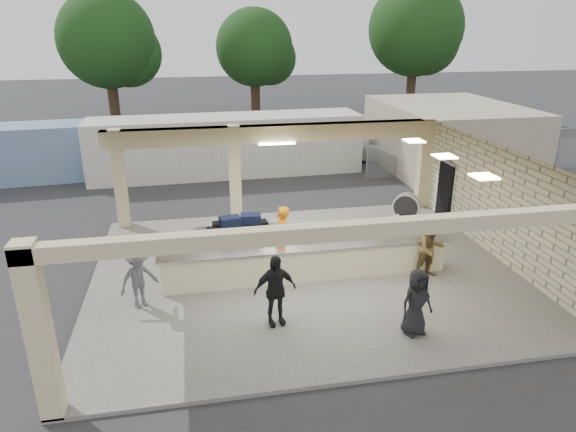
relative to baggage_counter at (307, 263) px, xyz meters
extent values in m
plane|color=#2D2D2F|center=(0.00, 0.50, -0.59)|extent=(120.00, 120.00, 0.00)
cube|color=#625F5B|center=(0.00, 0.50, -0.54)|extent=(12.00, 10.00, 0.10)
cube|color=beige|center=(0.00, 0.50, 2.91)|extent=(12.00, 10.00, 0.02)
cube|color=beige|center=(6.00, 0.50, 1.16)|extent=(0.02, 10.00, 3.50)
cube|color=black|center=(5.94, 3.70, 0.56)|extent=(0.10, 0.95, 2.10)
cube|color=beige|center=(0.00, 5.25, 2.61)|extent=(12.00, 0.50, 0.60)
cube|color=beige|center=(0.00, -4.35, 2.76)|extent=(12.00, 0.30, 0.30)
cube|color=beige|center=(-5.50, 5.25, 1.21)|extent=(0.40, 0.40, 3.50)
cube|color=beige|center=(-1.50, 5.25, 1.21)|extent=(0.40, 0.40, 3.50)
cube|color=beige|center=(5.80, 5.30, 1.21)|extent=(0.40, 0.40, 3.50)
cube|color=beige|center=(-5.80, -4.30, 1.21)|extent=(0.40, 0.40, 3.50)
cube|color=white|center=(0.00, 5.00, 2.29)|extent=(1.30, 0.12, 0.06)
cube|color=#FFEABF|center=(3.80, 2.00, 2.88)|extent=(0.55, 0.55, 0.04)
cube|color=#FFEABF|center=(3.80, 0.00, 2.88)|extent=(0.55, 0.55, 0.04)
cube|color=#FFEABF|center=(3.80, -2.00, 2.88)|extent=(0.55, 0.55, 0.04)
cube|color=beige|center=(0.00, 0.00, -0.04)|extent=(8.00, 0.50, 0.90)
cube|color=#B7B7BC|center=(0.00, 0.00, 0.46)|extent=(8.20, 0.58, 0.06)
cube|color=silver|center=(-1.81, 1.37, 0.13)|extent=(2.59, 1.57, 0.12)
cylinder|color=black|center=(-2.84, 0.82, -0.28)|extent=(0.13, 0.41, 0.41)
cylinder|color=black|center=(-2.83, 1.95, -0.28)|extent=(0.13, 0.41, 0.41)
cylinder|color=black|center=(-0.78, 0.80, -0.28)|extent=(0.13, 0.41, 0.41)
cylinder|color=black|center=(-0.77, 1.93, -0.28)|extent=(0.13, 0.41, 0.41)
cube|color=silver|center=(-1.80, 2.14, 0.34)|extent=(2.57, 0.07, 0.31)
cube|color=silver|center=(-1.81, 0.60, 0.34)|extent=(2.57, 0.07, 0.31)
cube|color=black|center=(-2.63, 1.07, 0.33)|extent=(0.60, 0.40, 0.27)
cube|color=black|center=(-1.91, 1.06, 0.33)|extent=(0.60, 0.40, 0.27)
cube|color=black|center=(-1.19, 1.06, 0.33)|extent=(0.60, 0.40, 0.27)
cube|color=black|center=(-2.63, 1.69, 0.33)|extent=(0.60, 0.40, 0.27)
cube|color=black|center=(-1.91, 1.68, 0.33)|extent=(0.60, 0.40, 0.27)
cube|color=black|center=(-1.19, 1.68, 0.33)|extent=(0.60, 0.40, 0.27)
cube|color=black|center=(-2.43, 1.17, 0.60)|extent=(0.60, 0.40, 0.27)
cube|color=black|center=(-1.71, 1.37, 0.60)|extent=(0.60, 0.40, 0.27)
cube|color=black|center=(-1.19, 1.57, 0.60)|extent=(0.60, 0.40, 0.27)
cube|color=black|center=(-2.22, 1.68, 0.60)|extent=(0.60, 0.40, 0.27)
cube|color=black|center=(-2.01, 1.37, 0.88)|extent=(0.60, 0.40, 0.27)
cube|color=black|center=(-1.40, 1.47, 0.88)|extent=(0.60, 0.40, 0.27)
cube|color=#590F0C|center=(-2.74, 0.97, 0.33)|extent=(0.60, 0.40, 0.27)
cube|color=black|center=(-0.88, 1.67, 0.33)|extent=(0.60, 0.40, 0.27)
cube|color=black|center=(-1.80, 1.78, 0.60)|extent=(0.60, 0.40, 0.27)
cylinder|color=silver|center=(4.49, 3.67, 0.11)|extent=(0.99, 0.81, 0.97)
cylinder|color=black|center=(4.49, 3.67, 0.11)|extent=(0.92, 0.78, 0.86)
cube|color=silver|center=(4.17, 3.67, -0.32)|extent=(0.06, 0.54, 0.32)
cube|color=silver|center=(4.82, 3.67, -0.32)|extent=(0.06, 0.54, 0.32)
imported|color=orange|center=(-0.60, 0.80, 0.48)|extent=(0.63, 0.80, 1.92)
imported|color=brown|center=(3.42, -0.50, 0.37)|extent=(0.86, 0.45, 1.71)
imported|color=black|center=(-1.27, -2.09, 0.41)|extent=(1.10, 0.56, 1.79)
imported|color=#535459|center=(-4.50, -0.67, 0.30)|extent=(1.06, 0.84, 1.58)
imported|color=black|center=(1.84, -3.10, 0.32)|extent=(0.84, 0.49, 1.62)
imported|color=silver|center=(7.11, 12.66, 0.12)|extent=(5.47, 4.14, 1.41)
imported|color=silver|center=(10.28, 14.67, 0.20)|extent=(5.32, 3.22, 1.58)
imported|color=black|center=(4.59, 16.33, 0.09)|extent=(4.07, 3.66, 1.36)
cube|color=white|center=(-1.30, 11.68, 0.80)|extent=(12.88, 2.97, 2.77)
cylinder|color=gray|center=(5.00, 9.50, 0.41)|extent=(0.06, 0.06, 2.00)
cylinder|color=gray|center=(7.00, 9.50, 0.41)|extent=(0.06, 0.06, 2.00)
cylinder|color=gray|center=(9.00, 9.50, 0.41)|extent=(0.06, 0.06, 2.00)
cylinder|color=gray|center=(11.00, 9.50, 0.41)|extent=(0.06, 0.06, 2.00)
cylinder|color=gray|center=(13.00, 9.50, 0.41)|extent=(0.06, 0.06, 2.00)
cylinder|color=gray|center=(15.00, 9.50, 0.41)|extent=(0.06, 0.06, 2.00)
cube|color=gray|center=(11.00, 9.50, 0.41)|extent=(12.00, 0.02, 2.00)
cylinder|color=gray|center=(11.00, 9.50, 1.41)|extent=(12.00, 0.05, 0.05)
cylinder|color=#382619|center=(-8.00, 24.50, 1.66)|extent=(0.70, 0.70, 4.50)
sphere|color=black|center=(-8.00, 24.50, 5.26)|extent=(6.30, 6.30, 6.30)
sphere|color=black|center=(-6.80, 25.10, 4.36)|extent=(4.50, 4.50, 4.50)
cylinder|color=#382619|center=(2.00, 26.50, 1.41)|extent=(0.70, 0.70, 4.00)
sphere|color=black|center=(2.00, 26.50, 4.61)|extent=(5.60, 5.60, 5.60)
sphere|color=black|center=(3.20, 27.10, 3.81)|extent=(4.00, 4.00, 4.00)
cylinder|color=#382619|center=(14.00, 25.50, 1.91)|extent=(0.70, 0.70, 5.00)
sphere|color=black|center=(14.00, 25.50, 5.91)|extent=(7.00, 7.00, 7.00)
sphere|color=black|center=(15.20, 26.10, 4.91)|extent=(5.00, 5.00, 5.00)
cube|color=#B2A58D|center=(9.50, 10.50, 1.01)|extent=(6.00, 8.00, 3.20)
camera|label=1|loc=(-2.97, -12.62, 6.30)|focal=32.00mm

